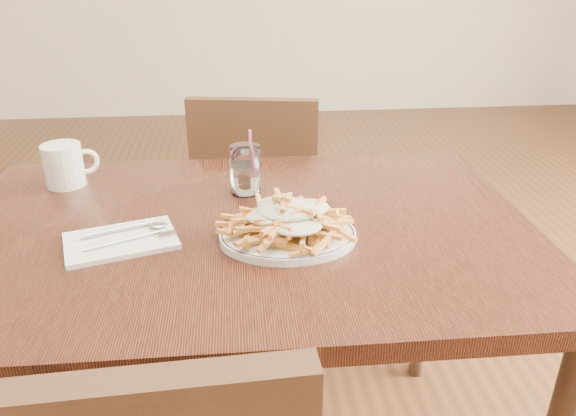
{
  "coord_description": "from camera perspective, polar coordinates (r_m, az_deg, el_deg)",
  "views": [
    {
      "loc": [
        -0.01,
        -1.04,
        1.28
      ],
      "look_at": [
        0.09,
        -0.07,
        0.82
      ],
      "focal_mm": 35.0,
      "sensor_mm": 36.0,
      "label": 1
    }
  ],
  "objects": [
    {
      "name": "fries_plate",
      "position": [
        1.1,
        0.0,
        -2.85
      ],
      "size": [
        0.28,
        0.25,
        0.02
      ],
      "color": "white",
      "rests_on": "table"
    },
    {
      "name": "water_glass",
      "position": [
        1.3,
        -4.31,
        3.62
      ],
      "size": [
        0.07,
        0.07,
        0.15
      ],
      "color": "white",
      "rests_on": "table"
    },
    {
      "name": "coffee_mug",
      "position": [
        1.44,
        -21.73,
        4.09
      ],
      "size": [
        0.13,
        0.09,
        0.1
      ],
      "color": "white",
      "rests_on": "table"
    },
    {
      "name": "cutlery",
      "position": [
        1.14,
        -16.64,
        -2.71
      ],
      "size": [
        0.19,
        0.14,
        0.01
      ],
      "color": "silver",
      "rests_on": "napkin"
    },
    {
      "name": "table",
      "position": [
        1.2,
        -4.43,
        -5.05
      ],
      "size": [
        1.2,
        0.8,
        0.75
      ],
      "color": "black",
      "rests_on": "ground"
    },
    {
      "name": "napkin",
      "position": [
        1.14,
        -16.62,
        -3.22
      ],
      "size": [
        0.24,
        0.19,
        0.01
      ],
      "primitive_type": "cube",
      "rotation": [
        0.0,
        0.0,
        0.29
      ],
      "color": "white",
      "rests_on": "table"
    },
    {
      "name": "chair_far",
      "position": [
        1.91,
        -3.05,
        0.86
      ],
      "size": [
        0.45,
        0.45,
        0.86
      ],
      "color": "#311D10",
      "rests_on": "ground"
    },
    {
      "name": "loaded_fries",
      "position": [
        1.08,
        0.0,
        -0.74
      ],
      "size": [
        0.25,
        0.21,
        0.07
      ],
      "color": "#CC8B3E",
      "rests_on": "fries_plate"
    }
  ]
}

